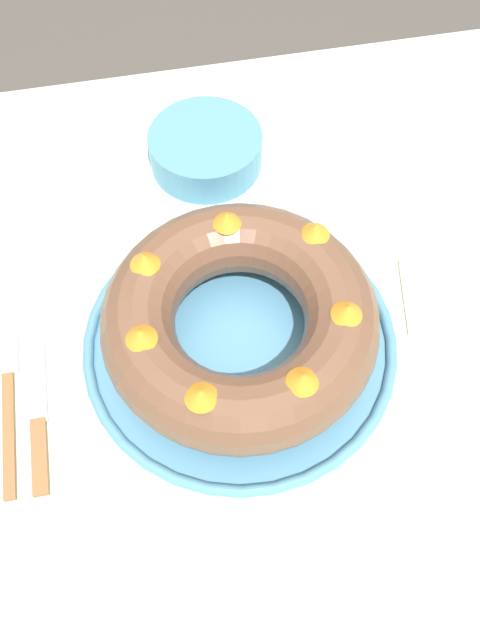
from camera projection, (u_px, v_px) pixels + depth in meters
ground_plane at (231, 506)px, 1.35m from camera, size 8.00×8.00×0.00m
dining_table at (225, 380)px, 0.78m from camera, size 1.47×0.96×0.75m
serving_dish at (240, 342)px, 0.70m from camera, size 0.35×0.35×0.02m
bundt_cake at (240, 320)px, 0.66m from camera, size 0.29×0.29×0.09m
fork at (9, 397)px, 0.67m from camera, size 0.02×0.19×0.01m
cake_knife at (39, 423)px, 0.66m from camera, size 0.02×0.18×0.01m
side_bowl at (206, 149)px, 0.83m from camera, size 0.15×0.15×0.05m
napkin at (467, 298)px, 0.74m from camera, size 0.17×0.14×0.00m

